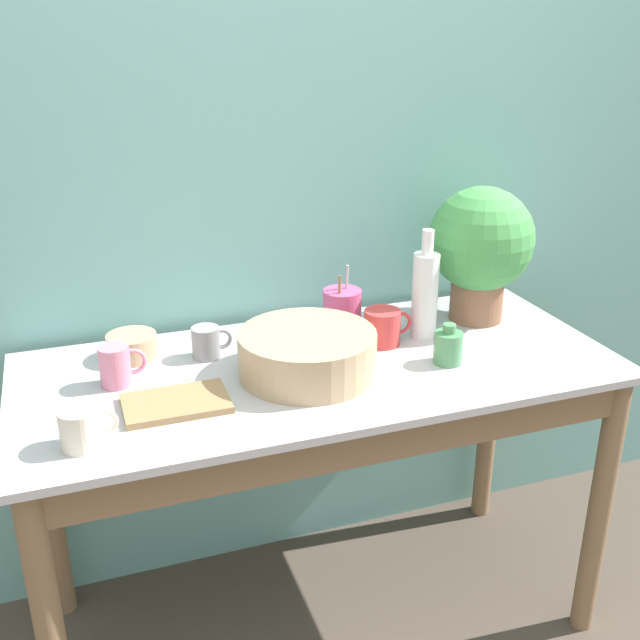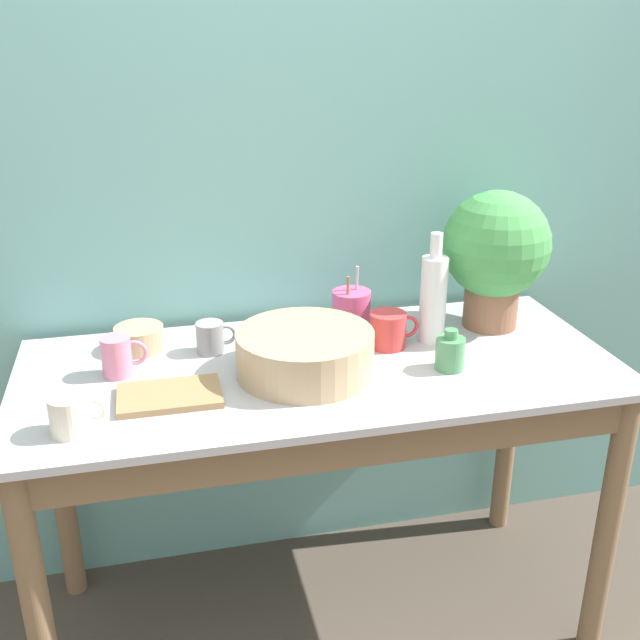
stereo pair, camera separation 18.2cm
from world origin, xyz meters
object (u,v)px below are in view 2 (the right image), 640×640
bowl_wash_large (305,353)px  mug_red (389,330)px  mug_grey (211,337)px  mug_pink (118,356)px  mug_cream (71,415)px  potted_plant (496,250)px  bowl_small_tan (139,338)px  utensil_cup (351,310)px  tray_board (170,396)px  bottle_tall (433,297)px  bottle_short (450,353)px

bowl_wash_large → mug_red: 0.27m
mug_grey → mug_pink: bearing=-160.3°
mug_cream → mug_grey: bearing=46.3°
potted_plant → bowl_wash_large: size_ratio=1.14×
bowl_small_tan → utensil_cup: bearing=0.5°
potted_plant → mug_pink: (-1.01, -0.08, -0.17)m
mug_grey → tray_board: bearing=-117.0°
bottle_tall → mug_pink: bearing=-178.5°
bowl_wash_large → tray_board: size_ratio=1.44×
mug_pink → tray_board: mug_pink is taller
mug_pink → tray_board: size_ratio=0.47×
mug_cream → utensil_cup: utensil_cup is taller
mug_red → mug_grey: bearing=171.1°
potted_plant → utensil_cup: bearing=170.7°
bottle_tall → potted_plant: bearing=17.4°
bowl_wash_large → bottle_tall: (0.37, 0.12, 0.07)m
bottle_short → mug_pink: size_ratio=0.95×
bowl_wash_large → mug_grey: (-0.21, 0.18, -0.01)m
potted_plant → bottle_short: potted_plant is taller
potted_plant → mug_red: bearing=-167.3°
mug_grey → bowl_small_tan: (-0.18, 0.06, -0.01)m
potted_plant → bottle_tall: potted_plant is taller
mug_cream → mug_grey: 0.47m
bowl_small_tan → mug_red: bearing=-11.6°
bottle_tall → utensil_cup: size_ratio=1.66×
bowl_small_tan → utensil_cup: utensil_cup is taller
mug_grey → tray_board: mug_grey is taller
bowl_wash_large → mug_cream: size_ratio=2.85×
utensil_cup → bowl_small_tan: bearing=-179.5°
potted_plant → mug_pink: size_ratio=3.47×
mug_pink → bowl_small_tan: bearing=70.5°
mug_red → bottle_tall: bearing=4.7°
bowl_wash_large → mug_grey: 0.27m
mug_red → utensil_cup: utensil_cup is taller
potted_plant → mug_grey: 0.80m
mug_cream → mug_red: 0.82m
mug_pink → utensil_cup: (0.62, 0.15, 0.01)m
utensil_cup → mug_red: bearing=-64.9°
bottle_short → utensil_cup: size_ratio=0.58×
bowl_wash_large → bowl_small_tan: bowl_wash_large is taller
utensil_cup → tray_board: bearing=-149.7°
bowl_small_tan → mug_grey: bearing=-18.2°
bottle_tall → mug_cream: size_ratio=2.53×
bowl_wash_large → utensil_cup: size_ratio=1.86×
mug_cream → mug_grey: size_ratio=1.13×
mug_pink → mug_red: (0.69, 0.01, -0.00)m
bowl_wash_large → mug_grey: size_ratio=3.21×
potted_plant → bowl_wash_large: (-0.57, -0.18, -0.17)m
bowl_wash_large → bottle_tall: bearing=17.4°
bowl_small_tan → bottle_short: bearing=-21.6°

